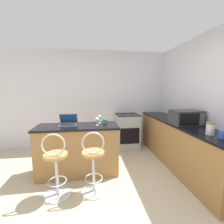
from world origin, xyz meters
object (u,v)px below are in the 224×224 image
at_px(toaster, 175,115).
at_px(wine_glass_tall, 100,117).
at_px(stove_range, 127,131).
at_px(wine_glass_short, 97,120).
at_px(storage_jar, 210,128).
at_px(bar_stool_near, 56,167).
at_px(mug_green, 105,121).
at_px(microwave, 186,118).
at_px(mug_blue, 222,135).
at_px(bar_stool_far, 93,164).
at_px(laptop, 68,122).

relative_size(toaster, wine_glass_tall, 1.61).
xyz_separation_m(stove_range, wine_glass_short, (-0.85, -1.10, 0.56)).
xyz_separation_m(wine_glass_short, storage_jar, (1.61, -0.82, -0.01)).
bearing_deg(bar_stool_near, storage_jar, -5.80).
bearing_deg(mug_green, microwave, -12.24).
distance_m(toaster, stove_range, 1.30).
bearing_deg(stove_range, toaster, -44.02).
height_order(microwave, wine_glass_tall, microwave).
bearing_deg(mug_blue, microwave, 89.41).
bearing_deg(storage_jar, bar_stool_near, 174.20).
relative_size(toaster, mug_blue, 2.49).
xyz_separation_m(toaster, wine_glass_short, (-1.70, -0.28, 0.01)).
distance_m(stove_range, wine_glass_short, 1.50).
relative_size(bar_stool_near, mug_green, 10.89).
bearing_deg(bar_stool_near, microwave, 9.69).
xyz_separation_m(mug_blue, storage_jar, (-0.03, 0.18, 0.04)).
height_order(bar_stool_far, laptop, laptop).
bearing_deg(mug_blue, wine_glass_tall, 143.65).
relative_size(wine_glass_tall, mug_green, 1.81).
height_order(bar_stool_near, stove_range, bar_stool_near).
distance_m(microwave, wine_glass_tall, 1.63).
distance_m(toaster, mug_green, 1.55).
distance_m(mug_blue, wine_glass_tall, 1.97).
bearing_deg(bar_stool_far, wine_glass_tall, 79.14).
height_order(microwave, mug_green, microwave).
bearing_deg(toaster, mug_green, -174.32).
distance_m(laptop, mug_blue, 2.43).
xyz_separation_m(wine_glass_short, mug_green, (0.16, 0.12, -0.06)).
relative_size(microwave, wine_glass_short, 3.58).
xyz_separation_m(toaster, stove_range, (-0.85, 0.82, -0.55)).
xyz_separation_m(bar_stool_near, wine_glass_short, (0.63, 0.59, 0.57)).
distance_m(wine_glass_short, mug_blue, 1.92).
distance_m(laptop, toaster, 2.24).
bearing_deg(toaster, microwave, -96.12).
xyz_separation_m(bar_stool_far, wine_glass_tall, (0.14, 0.75, 0.58)).
relative_size(microwave, wine_glass_tall, 3.24).
distance_m(wine_glass_short, mug_green, 0.21).
bearing_deg(mug_green, stove_range, 54.68).
xyz_separation_m(toaster, mug_green, (-1.54, -0.15, -0.05)).
bearing_deg(laptop, microwave, -7.86).
height_order(laptop, toaster, laptop).
distance_m(stove_range, mug_blue, 2.30).
bearing_deg(mug_green, laptop, -178.15).
bearing_deg(mug_blue, bar_stool_far, 166.65).
bearing_deg(bar_stool_far, bar_stool_near, 180.00).
relative_size(bar_stool_near, microwave, 1.86).
height_order(bar_stool_near, bar_stool_far, same).
bearing_deg(bar_stool_far, storage_jar, -7.62).
relative_size(laptop, stove_range, 0.35).
xyz_separation_m(microwave, wine_glass_tall, (-1.59, 0.37, -0.01)).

